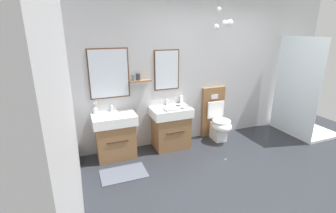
% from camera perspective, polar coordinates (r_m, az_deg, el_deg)
% --- Properties ---
extents(ground_plane, '(6.40, 4.86, 0.10)m').
position_cam_1_polar(ground_plane, '(3.95, 21.97, -16.39)').
color(ground_plane, '#23262B').
rests_on(ground_plane, ground).
extents(wall_back, '(5.20, 0.64, 2.79)m').
position_cam_1_polar(wall_back, '(4.76, 9.26, 9.24)').
color(wall_back, '#A8A8AA').
rests_on(wall_back, ground).
extents(wall_left, '(0.12, 3.66, 2.79)m').
position_cam_1_polar(wall_left, '(2.39, -23.36, -0.47)').
color(wall_left, '#A8A8AA').
rests_on(wall_left, ground).
extents(bath_mat, '(0.68, 0.44, 0.01)m').
position_cam_1_polar(bath_mat, '(3.85, -10.35, -15.20)').
color(bath_mat, '#474C56').
rests_on(bath_mat, ground).
extents(vanity_sink_left, '(0.70, 0.49, 0.75)m').
position_cam_1_polar(vanity_sink_left, '(4.18, -12.27, -6.48)').
color(vanity_sink_left, brown).
rests_on(vanity_sink_left, ground).
extents(tap_on_left_sink, '(0.03, 0.13, 0.11)m').
position_cam_1_polar(tap_on_left_sink, '(4.19, -13.05, -0.19)').
color(tap_on_left_sink, silver).
rests_on(tap_on_left_sink, vanity_sink_left).
extents(vanity_sink_right, '(0.70, 0.49, 0.75)m').
position_cam_1_polar(vanity_sink_right, '(4.42, 0.63, -4.68)').
color(vanity_sink_right, brown).
rests_on(vanity_sink_right, ground).
extents(tap_on_right_sink, '(0.03, 0.13, 0.11)m').
position_cam_1_polar(tap_on_right_sink, '(4.43, -0.20, 1.26)').
color(tap_on_right_sink, silver).
rests_on(tap_on_right_sink, vanity_sink_right).
extents(toilet, '(0.48, 0.63, 1.00)m').
position_cam_1_polar(toilet, '(4.86, 11.37, -3.17)').
color(toilet, brown).
rests_on(toilet, ground).
extents(toothbrush_cup, '(0.07, 0.07, 0.20)m').
position_cam_1_polar(toothbrush_cup, '(4.16, -16.65, -0.87)').
color(toothbrush_cup, silver).
rests_on(toothbrush_cup, vanity_sink_left).
extents(soap_dispenser, '(0.06, 0.06, 0.19)m').
position_cam_1_polar(soap_dispenser, '(4.53, 3.10, 1.74)').
color(soap_dispenser, white).
rests_on(soap_dispenser, vanity_sink_right).
extents(folded_hand_towel, '(0.22, 0.16, 0.04)m').
position_cam_1_polar(folded_hand_towel, '(4.15, 0.87, -0.60)').
color(folded_hand_towel, white).
rests_on(folded_hand_towel, vanity_sink_right).
extents(shower_tray, '(0.90, 1.04, 1.95)m').
position_cam_1_polar(shower_tray, '(5.71, 28.70, -1.43)').
color(shower_tray, white).
rests_on(shower_tray, ground).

